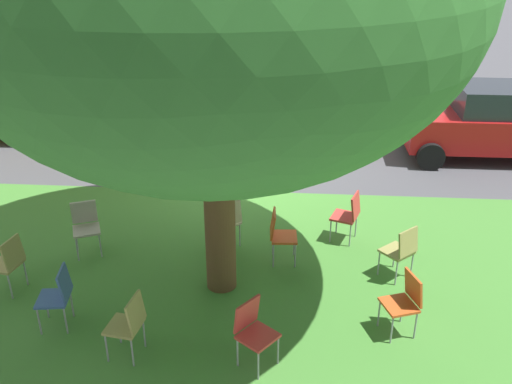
% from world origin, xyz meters
% --- Properties ---
extents(ground, '(80.00, 80.00, 0.00)m').
position_xyz_m(ground, '(0.00, 0.00, 0.00)').
color(ground, '#424247').
extents(grass_verge, '(48.00, 6.00, 0.01)m').
position_xyz_m(grass_verge, '(0.00, 3.20, 0.00)').
color(grass_verge, '#3D752D').
rests_on(grass_verge, ground).
extents(chair_0, '(0.54, 0.53, 0.88)m').
position_xyz_m(chair_0, '(-2.56, 4.32, 0.52)').
color(chair_0, '#C64C1E').
rests_on(chair_0, ground).
extents(chair_1, '(0.59, 0.59, 0.88)m').
position_xyz_m(chair_1, '(-0.02, 2.34, 0.52)').
color(chair_1, beige).
rests_on(chair_1, ground).
extents(chair_2, '(0.47, 0.47, 0.88)m').
position_xyz_m(chair_2, '(1.96, 4.52, 0.52)').
color(chair_2, '#335184').
rests_on(chair_2, ground).
extents(chair_3, '(0.54, 0.53, 0.88)m').
position_xyz_m(chair_3, '(-2.01, 1.98, 0.52)').
color(chair_3, '#B7332D').
rests_on(chair_3, ground).
extents(chair_4, '(0.54, 0.55, 0.88)m').
position_xyz_m(chair_4, '(2.24, 2.64, 0.52)').
color(chair_4, '#ADA393').
rests_on(chair_4, ground).
extents(chair_5, '(0.59, 0.59, 0.88)m').
position_xyz_m(chair_5, '(-2.71, 3.06, 0.52)').
color(chair_5, olive).
rests_on(chair_5, ground).
extents(chair_6, '(0.48, 0.48, 0.88)m').
position_xyz_m(chair_6, '(0.88, 5.03, 0.52)').
color(chair_6, olive).
rests_on(chair_6, ground).
extents(chair_7, '(0.59, 0.58, 0.88)m').
position_xyz_m(chair_7, '(-0.65, 5.04, 0.52)').
color(chair_7, '#B7332D').
rests_on(chair_7, ground).
extents(chair_8, '(0.49, 0.49, 0.88)m').
position_xyz_m(chair_8, '(2.98, 3.80, 0.52)').
color(chair_8, olive).
rests_on(chair_8, ground).
extents(chair_9, '(0.45, 0.44, 0.88)m').
position_xyz_m(chair_9, '(-0.89, 2.71, 0.52)').
color(chair_9, '#C64C1E').
rests_on(chair_9, ground).
extents(parked_car, '(3.70, 1.92, 1.65)m').
position_xyz_m(parked_car, '(-5.46, -2.07, 0.84)').
color(parked_car, maroon).
rests_on(parked_car, ground).
extents(school_bus, '(10.40, 2.80, 2.88)m').
position_xyz_m(school_bus, '(5.78, -2.98, 1.76)').
color(school_bus, yellow).
rests_on(school_bus, ground).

